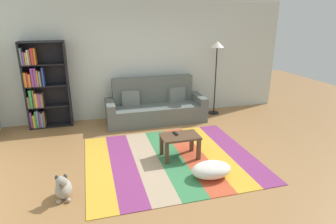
# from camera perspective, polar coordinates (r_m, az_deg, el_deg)

# --- Properties ---
(ground_plane) EXTENTS (14.00, 14.00, 0.00)m
(ground_plane) POSITION_cam_1_polar(r_m,az_deg,el_deg) (4.95, 2.75, -9.53)
(ground_plane) COLOR #9E7042
(back_wall) EXTENTS (6.80, 0.10, 2.70)m
(back_wall) POSITION_cam_1_polar(r_m,az_deg,el_deg) (6.90, -3.88, 10.38)
(back_wall) COLOR silver
(back_wall) RESTS_ON ground_plane
(rug) EXTENTS (2.84, 2.47, 0.01)m
(rug) POSITION_cam_1_polar(r_m,az_deg,el_deg) (4.97, 0.55, -9.34)
(rug) COLOR gold
(rug) RESTS_ON ground_plane
(couch) EXTENTS (2.26, 0.80, 1.00)m
(couch) POSITION_cam_1_polar(r_m,az_deg,el_deg) (6.63, -2.55, 1.06)
(couch) COLOR #59605B
(couch) RESTS_ON ground_plane
(bookshelf) EXTENTS (0.90, 0.28, 1.86)m
(bookshelf) POSITION_cam_1_polar(r_m,az_deg,el_deg) (6.67, -24.03, 4.54)
(bookshelf) COLOR black
(bookshelf) RESTS_ON ground_plane
(coffee_table) EXTENTS (0.64, 0.42, 0.40)m
(coffee_table) POSITION_cam_1_polar(r_m,az_deg,el_deg) (4.89, 2.39, -5.66)
(coffee_table) COLOR #513826
(coffee_table) RESTS_ON rug
(pouf) EXTENTS (0.62, 0.41, 0.24)m
(pouf) POSITION_cam_1_polar(r_m,az_deg,el_deg) (4.44, 8.65, -11.36)
(pouf) COLOR white
(pouf) RESTS_ON rug
(dog) EXTENTS (0.22, 0.35, 0.40)m
(dog) POSITION_cam_1_polar(r_m,az_deg,el_deg) (4.18, -20.26, -14.04)
(dog) COLOR #9E998E
(dog) RESTS_ON ground_plane
(standing_lamp) EXTENTS (0.32, 0.32, 1.78)m
(standing_lamp) POSITION_cam_1_polar(r_m,az_deg,el_deg) (6.98, 9.75, 11.39)
(standing_lamp) COLOR black
(standing_lamp) RESTS_ON ground_plane
(tv_remote) EXTENTS (0.06, 0.15, 0.02)m
(tv_remote) POSITION_cam_1_polar(r_m,az_deg,el_deg) (4.90, 1.49, -4.31)
(tv_remote) COLOR black
(tv_remote) RESTS_ON coffee_table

